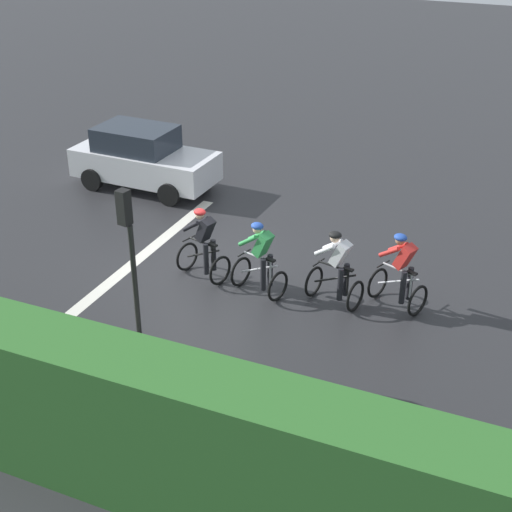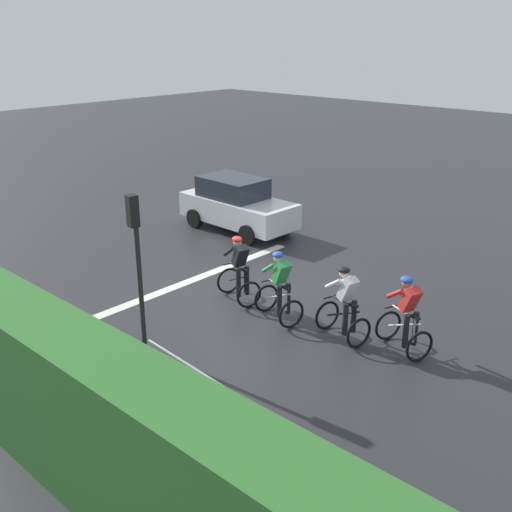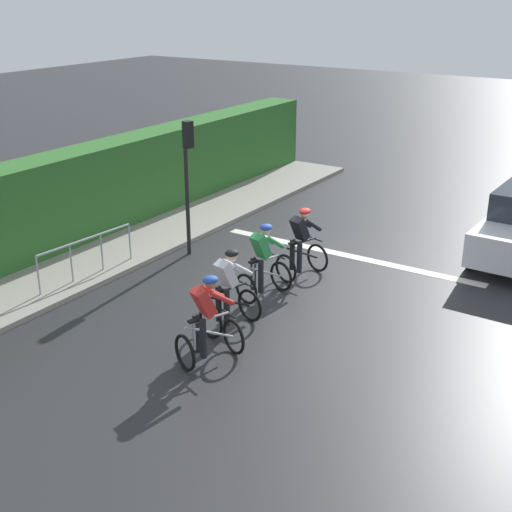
# 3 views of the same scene
# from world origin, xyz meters

# --- Properties ---
(ground_plane) EXTENTS (80.00, 80.00, 0.00)m
(ground_plane) POSITION_xyz_m (0.00, 0.00, 0.00)
(ground_plane) COLOR #28282B
(sidewalk_kerb) EXTENTS (2.80, 22.16, 0.12)m
(sidewalk_kerb) POSITION_xyz_m (5.22, 2.00, 0.06)
(sidewalk_kerb) COLOR gray
(sidewalk_kerb) RESTS_ON ground
(stone_wall_low) EXTENTS (0.44, 22.16, 0.55)m
(stone_wall_low) POSITION_xyz_m (6.12, 2.00, 0.27)
(stone_wall_low) COLOR gray
(stone_wall_low) RESTS_ON ground
(hedge_wall) EXTENTS (1.10, 22.16, 2.42)m
(hedge_wall) POSITION_xyz_m (6.42, 2.00, 1.21)
(hedge_wall) COLOR #2D6628
(hedge_wall) RESTS_ON ground
(road_marking_stop_line) EXTENTS (7.00, 0.30, 0.01)m
(road_marking_stop_line) POSITION_xyz_m (0.00, -1.45, 0.00)
(road_marking_stop_line) COLOR silver
(road_marking_stop_line) RESTS_ON ground
(cyclist_lead) EXTENTS (1.03, 1.26, 1.66)m
(cyclist_lead) POSITION_xyz_m (-0.21, 4.67, 0.80)
(cyclist_lead) COLOR black
(cyclist_lead) RESTS_ON ground
(cyclist_second) EXTENTS (0.91, 1.21, 1.66)m
(cyclist_second) POSITION_xyz_m (0.20, 3.43, 0.80)
(cyclist_second) COLOR black
(cyclist_second) RESTS_ON ground
(cyclist_mid) EXTENTS (0.94, 1.22, 1.66)m
(cyclist_mid) POSITION_xyz_m (0.45, 1.81, 0.80)
(cyclist_mid) COLOR black
(cyclist_mid) RESTS_ON ground
(cyclist_fourth) EXTENTS (0.96, 1.23, 1.66)m
(cyclist_fourth) POSITION_xyz_m (0.31, 0.39, 0.80)
(cyclist_fourth) COLOR black
(cyclist_fourth) RESTS_ON ground
(car_white) EXTENTS (1.96, 4.14, 1.76)m
(car_white) POSITION_xyz_m (-3.75, -3.62, 0.87)
(car_white) COLOR silver
(car_white) RESTS_ON ground
(traffic_light_near_crossing) EXTENTS (0.23, 0.31, 3.34)m
(traffic_light_near_crossing) POSITION_xyz_m (3.41, 0.54, 2.22)
(traffic_light_near_crossing) COLOR black
(traffic_light_near_crossing) RESTS_ON ground
(pedestrian_railing_kerbside) EXTENTS (0.25, 2.67, 1.03)m
(pedestrian_railing_kerbside) POSITION_xyz_m (4.32, 3.19, 0.75)
(pedestrian_railing_kerbside) COLOR #999EA3
(pedestrian_railing_kerbside) RESTS_ON ground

